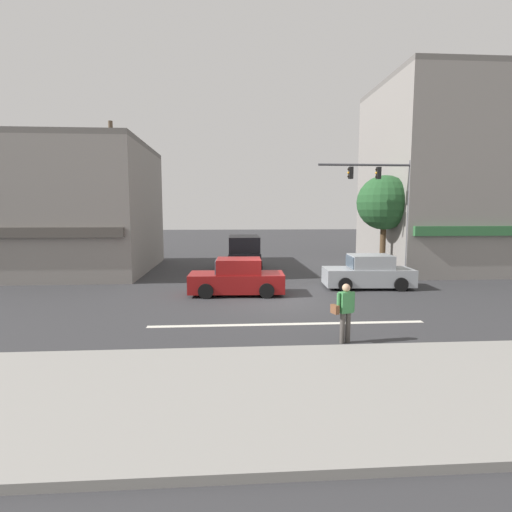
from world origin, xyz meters
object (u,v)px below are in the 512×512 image
Objects in this scene: street_tree at (384,203)px; pedestrian_foreground_with_bag at (345,309)px; van_crossing_rightbound at (244,254)px; utility_pole_far_right at (401,204)px; traffic_light_mast at (391,200)px; utility_pole_near_left at (113,199)px; sedan_approaching_near at (368,273)px; sedan_crossing_leftbound at (237,278)px.

pedestrian_foreground_with_bag is (-5.50, -11.33, -3.12)m from street_tree.
street_tree is at bearing -17.75° from van_crossing_rightbound.
traffic_light_mast is at bearing -118.93° from utility_pole_far_right.
van_crossing_rightbound is at bearing 23.97° from utility_pole_near_left.
traffic_light_mast is 1.48× the size of sedan_approaching_near.
utility_pole_far_right reaches higher than sedan_approaching_near.
pedestrian_foreground_with_bag is at bearing -49.66° from utility_pole_near_left.
utility_pole_far_right is (16.82, 3.41, -0.19)m from utility_pole_near_left.
street_tree is 1.35× the size of sedan_crossing_leftbound.
van_crossing_rightbound is at bearing 150.10° from traffic_light_mast.
street_tree is 10.12m from sedan_crossing_leftbound.
sedan_approaching_near is 2.51× the size of pedestrian_foreground_with_bag.
street_tree is 0.69× the size of utility_pole_near_left.
sedan_approaching_near is 1.01× the size of sedan_crossing_leftbound.
traffic_light_mast is 9.17m from sedan_crossing_leftbound.
traffic_light_mast reaches higher than sedan_approaching_near.
utility_pole_far_right reaches higher than van_crossing_rightbound.
street_tree reaches higher than pedestrian_foreground_with_bag.
utility_pole_far_right is at bearing 11.45° from utility_pole_near_left.
sedan_crossing_leftbound is 2.49× the size of pedestrian_foreground_with_bag.
van_crossing_rightbound reaches higher than sedan_crossing_leftbound.
utility_pole_near_left is 1.95× the size of sedan_approaching_near.
sedan_approaching_near is at bearing -119.94° from street_tree.
pedestrian_foreground_with_bag is (-3.41, -7.70, 0.24)m from sedan_approaching_near.
utility_pole_far_right is at bearing 35.45° from sedan_crossing_leftbound.
sedan_approaching_near is at bearing -47.20° from van_crossing_rightbound.
utility_pole_far_right is 1.26× the size of traffic_light_mast.
traffic_light_mast is (14.28, -1.19, -0.06)m from utility_pole_near_left.
van_crossing_rightbound is (-9.94, -0.35, -3.04)m from utility_pole_far_right.
pedestrian_foreground_with_bag is at bearing -113.88° from sedan_approaching_near.
utility_pole_near_left reaches higher than van_crossing_rightbound.
utility_pole_near_left is at bearing 147.01° from sedan_crossing_leftbound.
traffic_light_mast is at bearing -101.18° from street_tree.
street_tree is 1.81m from traffic_light_mast.
pedestrian_foreground_with_bag is at bearing -80.74° from van_crossing_rightbound.
traffic_light_mast is at bearing -4.78° from utility_pole_near_left.
traffic_light_mast is 11.32m from pedestrian_foreground_with_bag.
pedestrian_foreground_with_bag reaches higher than sedan_approaching_near.
street_tree is 8.69m from van_crossing_rightbound.
street_tree is at bearing -127.78° from utility_pole_far_right.
sedan_crossing_leftbound is at bearing -150.76° from street_tree.
utility_pole_far_right reaches higher than pedestrian_foreground_with_bag.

